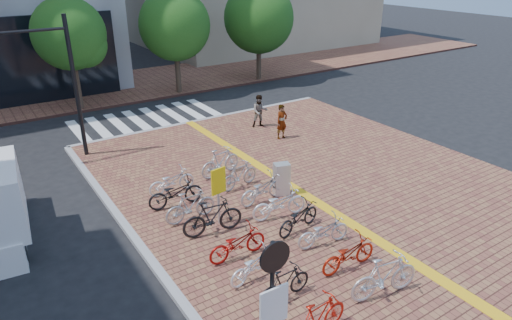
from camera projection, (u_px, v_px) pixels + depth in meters
ground at (309, 253)px, 13.27m from camera, size 120.00×120.00×0.00m
kerb_north at (206, 120)px, 23.88m from camera, size 14.00×0.25×0.15m
far_sidewalk at (99, 90)px, 29.21m from camera, size 70.00×8.00×0.15m
crosswalk at (147, 119)px, 24.16m from camera, size 7.50×4.00×0.01m
street_trees at (191, 25)px, 27.41m from camera, size 16.20×4.60×6.35m
bike_0 at (318, 319)px, 9.98m from camera, size 1.73×0.61×1.02m
bike_1 at (285, 284)px, 11.11m from camera, size 1.55×0.48×0.93m
bike_2 at (254, 264)px, 11.86m from camera, size 1.70×0.84×0.86m
bike_3 at (237, 243)px, 12.68m from camera, size 1.79×0.65×0.93m
bike_4 at (213, 217)px, 13.74m from camera, size 1.96×0.80×1.15m
bike_5 at (190, 206)px, 14.45m from camera, size 1.75×0.52×1.04m
bike_6 at (176, 193)px, 15.32m from camera, size 1.94×0.84×0.99m
bike_7 at (172, 181)px, 16.21m from camera, size 1.73×0.61×0.90m
bike_8 at (385, 276)px, 11.18m from camera, size 2.00×0.89×1.16m
bike_9 at (348, 254)px, 12.22m from camera, size 1.80×0.68×0.93m
bike_10 at (323, 231)px, 13.25m from camera, size 1.77×0.83×0.90m
bike_11 at (298, 217)px, 13.94m from camera, size 1.83×0.95×0.92m
bike_12 at (279, 203)px, 14.64m from camera, size 1.99×0.95×1.00m
bike_13 at (262, 189)px, 15.59m from camera, size 1.91×0.83×0.97m
bike_14 at (239, 175)px, 16.55m from camera, size 1.70×0.73×0.99m
bike_15 at (221, 162)px, 17.50m from camera, size 1.89×0.81×1.10m
pedestrian_a at (282, 122)px, 20.94m from camera, size 0.62×0.43×1.62m
pedestrian_b at (260, 111)px, 22.37m from camera, size 0.96×0.87×1.61m
utility_box at (282, 179)px, 16.04m from camera, size 0.64×0.54×1.18m
yellow_sign at (219, 186)px, 13.93m from camera, size 0.53×0.16×1.94m
notice_sign at (273, 298)px, 8.27m from camera, size 0.61×0.14×3.32m
traffic_light_pole at (35, 65)px, 17.24m from camera, size 3.10×1.20×5.78m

